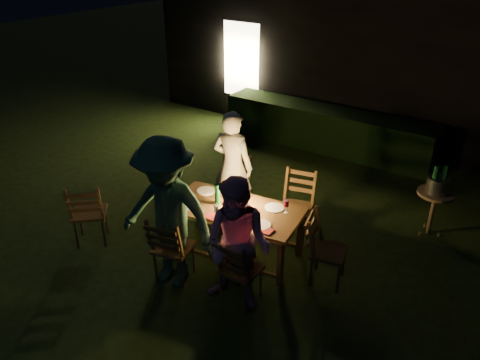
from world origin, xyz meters
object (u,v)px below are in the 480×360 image
Objects in this scene: lantern at (240,196)px; dining_table at (235,213)px; chair_far_right at (295,217)px; bottle_table at (217,194)px; side_table at (435,197)px; person_opp_left at (167,214)px; chair_spare at (91,223)px; ice_bucket at (438,185)px; chair_end at (326,261)px; chair_near_left at (174,258)px; person_opp_right at (238,245)px; bottle_bucket_a at (434,182)px; bottle_bucket_b at (443,182)px; chair_far_left at (231,200)px; person_house_side at (233,166)px; chair_near_right at (240,280)px.

dining_table is at bearing -127.11° from lantern.
chair_far_right is 1.24m from bottle_table.
bottle_table reaches higher than chair_far_right.
person_opp_left is at bearing -129.68° from side_table.
ice_bucket is at bearing -5.51° from chair_spare.
chair_end is 1.58m from bottle_table.
chair_near_left is 1.03m from person_opp_right.
person_opp_left is 3.59m from bottle_bucket_a.
bottle_table reaches higher than ice_bucket.
ice_bucket is (2.34, 2.76, 0.48)m from chair_near_left.
person_opp_right reaches higher than bottle_table.
bottle_bucket_b is (3.83, 2.85, 0.53)m from chair_spare.
ice_bucket is at bearing 43.86° from lantern.
dining_table is 0.95m from chair_far_left.
chair_far_left is at bearing 9.81° from chair_spare.
bottle_table is (0.31, -0.78, 0.01)m from person_house_side.
bottle_table is (-1.47, -0.20, 0.56)m from chair_end.
bottle_table is at bearing 180.00° from dining_table.
chair_far_left is 0.63× the size of person_opp_right.
chair_far_right is 3.04× the size of bottle_bucket_a.
person_house_side is (-1.11, 1.45, 0.55)m from chair_near_right.
chair_end is (1.77, -0.53, -0.02)m from chair_far_left.
chair_near_left is 0.90m from chair_near_right.
chair_far_right is (0.78, 1.66, 0.00)m from chair_near_left.
chair_near_left is at bearing -96.54° from bottle_table.
person_opp_right is 2.39× the size of side_table.
chair_near_right is 3.11× the size of ice_bucket.
person_house_side is (-0.01, 0.05, 0.53)m from chair_far_left.
bottle_bucket_b is (2.05, 1.98, 0.19)m from dining_table.
ice_bucket reaches higher than side_table.
chair_spare is 0.59× the size of person_house_side.
bottle_bucket_a is 1.00× the size of bottle_bucket_b.
person_opp_left is 5.90× the size of bottle_bucket_b.
chair_near_left is 2.74× the size of lantern.
person_opp_left is 6.30× the size of ice_bucket.
dining_table is 1.79× the size of chair_far_left.
chair_near_left is at bearing 87.87° from person_opp_left.
side_table is at bearing 36.46° from chair_near_left.
chair_far_right is 1.67m from person_opp_right.
person_opp_right is 4.97× the size of bottle_bucket_b.
bottle_bucket_a is at bearing -141.34° from ice_bucket.
chair_near_left is at bearing -130.44° from bottle_bucket_b.
bottle_table is 0.42× the size of side_table.
bottle_table reaches higher than dining_table.
chair_far_left reaches higher than chair_far_right.
bottle_table is 0.88× the size of bottle_bucket_a.
person_opp_right is 1.08m from bottle_table.
chair_near_left is at bearing -172.45° from chair_near_right.
side_table is at bearing -157.88° from chair_far_right.
bottle_bucket_a is (-0.05, -0.04, 0.05)m from ice_bucket.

